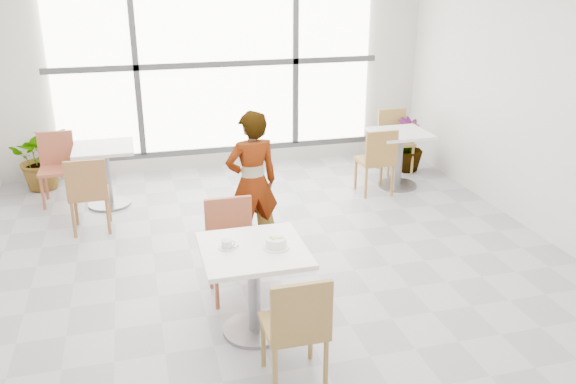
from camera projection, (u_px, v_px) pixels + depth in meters
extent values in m
plane|color=#9E9EA5|center=(280.00, 280.00, 5.58)|extent=(7.00, 7.00, 0.00)
plane|color=silver|center=(217.00, 63.00, 8.20)|extent=(6.00, 0.00, 6.00)
cube|color=white|center=(218.00, 64.00, 8.14)|extent=(4.40, 0.04, 2.40)
cube|color=#3F3F42|center=(218.00, 64.00, 8.12)|extent=(4.60, 0.05, 0.08)
cube|color=#3F3F42|center=(136.00, 68.00, 7.85)|extent=(0.08, 0.05, 2.40)
cube|color=#3F3F42|center=(295.00, 61.00, 8.38)|extent=(0.08, 0.05, 2.40)
cube|color=#3F3F42|center=(222.00, 150.00, 8.55)|extent=(4.60, 0.05, 0.08)
cube|color=white|center=(253.00, 250.00, 4.54)|extent=(0.80, 0.80, 0.04)
cylinder|color=gray|center=(254.00, 293.00, 4.67)|extent=(0.10, 0.10, 0.71)
cylinder|color=gray|center=(255.00, 329.00, 4.80)|extent=(0.52, 0.52, 0.03)
cube|color=olive|center=(294.00, 326.00, 4.11)|extent=(0.42, 0.42, 0.04)
cube|color=olive|center=(302.00, 312.00, 3.86)|extent=(0.42, 0.04, 0.42)
cylinder|color=olive|center=(311.00, 335.00, 4.40)|extent=(0.04, 0.04, 0.41)
cylinder|color=olive|center=(326.00, 365.00, 4.07)|extent=(0.04, 0.04, 0.41)
cylinder|color=olive|center=(263.00, 342.00, 4.31)|extent=(0.04, 0.04, 0.41)
cylinder|color=olive|center=(275.00, 373.00, 3.99)|extent=(0.04, 0.04, 0.41)
cube|color=#A55539|center=(233.00, 252.00, 5.17)|extent=(0.42, 0.42, 0.04)
cube|color=#A55539|center=(229.00, 220.00, 5.26)|extent=(0.42, 0.04, 0.42)
cylinder|color=#A55539|center=(217.00, 288.00, 5.04)|extent=(0.04, 0.04, 0.41)
cylinder|color=#A55539|center=(211.00, 268.00, 5.37)|extent=(0.04, 0.04, 0.41)
cylinder|color=#A55539|center=(258.00, 282.00, 5.13)|extent=(0.04, 0.04, 0.41)
cylinder|color=#A55539|center=(250.00, 263.00, 5.46)|extent=(0.04, 0.04, 0.41)
cylinder|color=white|center=(276.00, 247.00, 4.53)|extent=(0.21, 0.21, 0.01)
cylinder|color=white|center=(276.00, 242.00, 4.52)|extent=(0.16, 0.16, 0.07)
torus|color=white|center=(276.00, 239.00, 4.51)|extent=(0.16, 0.16, 0.01)
cylinder|color=beige|center=(276.00, 242.00, 4.52)|extent=(0.14, 0.14, 0.05)
cylinder|color=beige|center=(276.00, 237.00, 4.54)|extent=(0.03, 0.03, 0.01)
cylinder|color=#F0E99B|center=(277.00, 239.00, 4.50)|extent=(0.03, 0.03, 0.02)
cylinder|color=beige|center=(271.00, 237.00, 4.52)|extent=(0.03, 0.03, 0.02)
cylinder|color=beige|center=(274.00, 239.00, 4.49)|extent=(0.03, 0.03, 0.02)
cylinder|color=beige|center=(278.00, 238.00, 4.50)|extent=(0.03, 0.03, 0.02)
cylinder|color=beige|center=(282.00, 238.00, 4.50)|extent=(0.03, 0.03, 0.02)
cylinder|color=beige|center=(274.00, 239.00, 4.50)|extent=(0.03, 0.03, 0.01)
cylinder|color=beige|center=(276.00, 239.00, 4.51)|extent=(0.03, 0.03, 0.01)
cylinder|color=beige|center=(277.00, 239.00, 4.50)|extent=(0.03, 0.03, 0.01)
cylinder|color=beige|center=(281.00, 239.00, 4.50)|extent=(0.03, 0.03, 0.01)
cylinder|color=beige|center=(275.00, 237.00, 4.52)|extent=(0.03, 0.03, 0.02)
cylinder|color=silver|center=(227.00, 248.00, 4.52)|extent=(0.13, 0.13, 0.01)
cylinder|color=silver|center=(227.00, 244.00, 4.51)|extent=(0.08, 0.08, 0.06)
torus|color=silver|center=(232.00, 243.00, 4.52)|extent=(0.05, 0.01, 0.05)
cylinder|color=black|center=(227.00, 241.00, 4.50)|extent=(0.07, 0.07, 0.00)
cube|color=#B6B5BA|center=(234.00, 247.00, 4.52)|extent=(0.09, 0.05, 0.00)
sphere|color=#B6B5BA|center=(238.00, 246.00, 4.54)|extent=(0.02, 0.02, 0.02)
imported|color=black|center=(252.00, 183.00, 5.90)|extent=(0.59, 0.43, 1.48)
cube|color=silver|center=(103.00, 148.00, 7.07)|extent=(0.70, 0.70, 0.04)
cylinder|color=slate|center=(107.00, 178.00, 7.20)|extent=(0.10, 0.10, 0.71)
cylinder|color=slate|center=(110.00, 203.00, 7.33)|extent=(0.52, 0.52, 0.03)
cube|color=silver|center=(401.00, 133.00, 7.69)|extent=(0.70, 0.70, 0.04)
cylinder|color=slate|center=(399.00, 161.00, 7.82)|extent=(0.10, 0.10, 0.71)
cylinder|color=slate|center=(397.00, 185.00, 7.95)|extent=(0.52, 0.52, 0.03)
cube|color=#926136|center=(89.00, 193.00, 6.50)|extent=(0.42, 0.42, 0.04)
cube|color=#926136|center=(86.00, 179.00, 6.24)|extent=(0.42, 0.04, 0.42)
cylinder|color=#926136|center=(109.00, 205.00, 6.78)|extent=(0.04, 0.04, 0.41)
cylinder|color=#926136|center=(108.00, 217.00, 6.46)|extent=(0.04, 0.04, 0.41)
cylinder|color=#926136|center=(76.00, 208.00, 6.70)|extent=(0.04, 0.04, 0.41)
cylinder|color=#926136|center=(74.00, 220.00, 6.37)|extent=(0.04, 0.04, 0.41)
cube|color=#9E5038|center=(57.00, 170.00, 7.23)|extent=(0.42, 0.42, 0.04)
cube|color=#9E5038|center=(56.00, 148.00, 7.32)|extent=(0.42, 0.04, 0.42)
cylinder|color=#9E5038|center=(43.00, 194.00, 7.11)|extent=(0.04, 0.04, 0.41)
cylinder|color=#9E5038|center=(46.00, 184.00, 7.43)|extent=(0.04, 0.04, 0.41)
cylinder|color=#9E5038|center=(74.00, 191.00, 7.19)|extent=(0.04, 0.04, 0.41)
cylinder|color=#9E5038|center=(76.00, 181.00, 7.52)|extent=(0.04, 0.04, 0.41)
cube|color=olive|center=(375.00, 161.00, 7.57)|extent=(0.42, 0.42, 0.04)
cube|color=olive|center=(382.00, 148.00, 7.32)|extent=(0.42, 0.04, 0.42)
cylinder|color=olive|center=(381.00, 172.00, 7.86)|extent=(0.04, 0.04, 0.41)
cylinder|color=olive|center=(392.00, 181.00, 7.54)|extent=(0.04, 0.04, 0.41)
cylinder|color=olive|center=(356.00, 174.00, 7.77)|extent=(0.04, 0.04, 0.41)
cylinder|color=olive|center=(366.00, 183.00, 7.45)|extent=(0.04, 0.04, 0.41)
cube|color=#A47F3F|center=(396.00, 142.00, 8.36)|extent=(0.42, 0.42, 0.04)
cube|color=#A47F3F|center=(392.00, 123.00, 8.45)|extent=(0.42, 0.04, 0.42)
cylinder|color=#A47F3F|center=(389.00, 162.00, 8.24)|extent=(0.04, 0.04, 0.41)
cylinder|color=#A47F3F|center=(378.00, 155.00, 8.56)|extent=(0.04, 0.04, 0.41)
cylinder|color=#A47F3F|center=(412.00, 160.00, 8.32)|extent=(0.04, 0.04, 0.41)
cylinder|color=#A47F3F|center=(401.00, 153.00, 8.65)|extent=(0.04, 0.04, 0.41)
imported|color=#587E43|center=(42.00, 157.00, 7.74)|extent=(0.88, 0.80, 0.85)
imported|color=#60864C|center=(408.00, 145.00, 8.42)|extent=(0.54, 0.54, 0.76)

